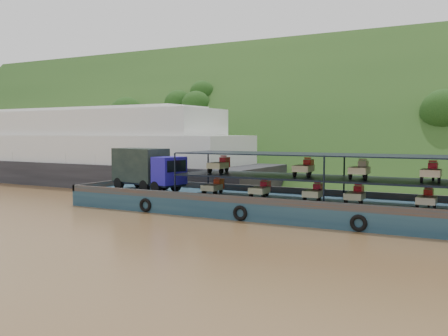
% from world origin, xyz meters
% --- Properties ---
extents(ground, '(160.00, 160.00, 0.00)m').
position_xyz_m(ground, '(0.00, 0.00, 0.00)').
color(ground, brown).
rests_on(ground, ground).
extents(hillside, '(140.00, 39.60, 39.60)m').
position_xyz_m(hillside, '(0.00, 36.00, 0.00)').
color(hillside, '#1B3914').
rests_on(hillside, ground).
extents(cargo_barge, '(35.00, 7.18, 4.70)m').
position_xyz_m(cargo_barge, '(2.75, 1.59, 1.16)').
color(cargo_barge, '#132D42').
rests_on(cargo_barge, ground).
extents(passenger_ferry, '(44.29, 11.97, 8.92)m').
position_xyz_m(passenger_ferry, '(-24.58, 13.10, 3.87)').
color(passenger_ferry, black).
rests_on(passenger_ferry, ground).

